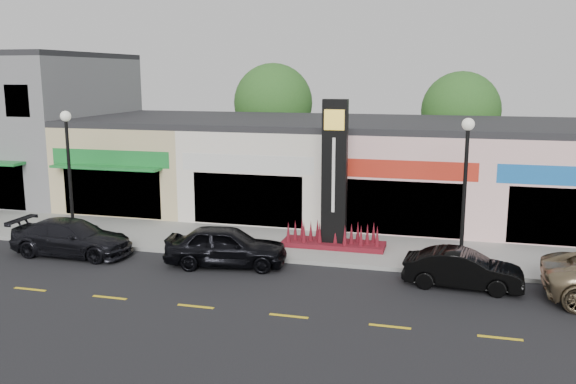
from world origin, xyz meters
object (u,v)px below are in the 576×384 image
object	(u,v)px
lamp_west_near	(69,162)
lamp_east_near	(465,179)
car_black_conv	(463,269)
car_dark_sedan	(72,238)
pylon_sign	(334,196)
car_black_sedan	(226,246)

from	to	relation	value
lamp_west_near	lamp_east_near	xyz separation A→B (m)	(16.00, 0.00, 0.00)
lamp_west_near	car_black_conv	distance (m)	16.37
car_dark_sedan	car_black_conv	world-z (taller)	car_dark_sedan
car_dark_sedan	car_black_conv	distance (m)	14.99
pylon_sign	car_black_conv	size ratio (longest dim) A/B	1.53
lamp_east_near	pylon_sign	world-z (taller)	pylon_sign
pylon_sign	car_dark_sedan	world-z (taller)	pylon_sign
lamp_west_near	car_black_conv	world-z (taller)	lamp_west_near
lamp_east_near	pylon_sign	xyz separation A→B (m)	(-5.00, 1.70, -1.20)
car_dark_sedan	car_black_sedan	size ratio (longest dim) A/B	1.08
car_dark_sedan	car_black_sedan	bearing A→B (deg)	-88.41
lamp_east_near	car_black_sedan	bearing A→B (deg)	-170.70
lamp_west_near	pylon_sign	world-z (taller)	pylon_sign
car_black_sedan	pylon_sign	bearing A→B (deg)	-57.88
lamp_west_near	pylon_sign	xyz separation A→B (m)	(11.00, 1.70, -1.20)
lamp_west_near	car_black_conv	bearing A→B (deg)	-5.67
car_dark_sedan	car_black_conv	xyz separation A→B (m)	(14.99, 0.04, -0.07)
car_dark_sedan	car_black_sedan	distance (m)	6.44
pylon_sign	car_black_conv	bearing A→B (deg)	-33.12
car_black_sedan	car_black_conv	bearing A→B (deg)	-100.59
lamp_east_near	car_black_conv	bearing A→B (deg)	-88.38
pylon_sign	car_dark_sedan	distance (m)	10.61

